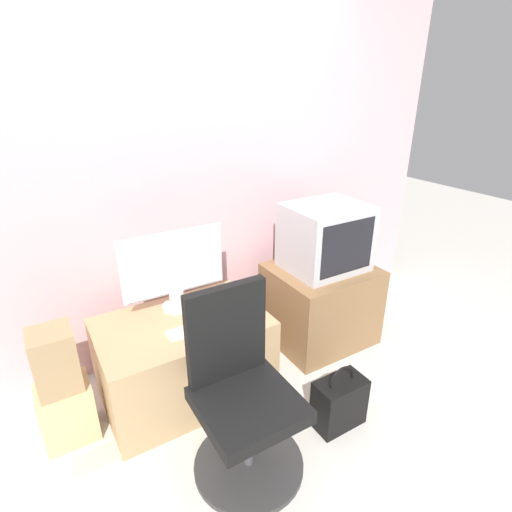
# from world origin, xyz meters

# --- Properties ---
(ground_plane) EXTENTS (12.00, 12.00, 0.00)m
(ground_plane) POSITION_xyz_m (0.00, 0.00, 0.00)
(ground_plane) COLOR beige
(wall_back) EXTENTS (4.40, 0.05, 2.60)m
(wall_back) POSITION_xyz_m (0.00, 1.32, 1.30)
(wall_back) COLOR beige
(wall_back) RESTS_ON ground_plane
(desk) EXTENTS (0.96, 0.63, 0.51)m
(desk) POSITION_xyz_m (-0.19, 0.82, 0.26)
(desk) COLOR tan
(desk) RESTS_ON ground_plane
(side_stand) EXTENTS (0.70, 0.60, 0.58)m
(side_stand) POSITION_xyz_m (0.89, 0.85, 0.29)
(side_stand) COLOR olive
(side_stand) RESTS_ON ground_plane
(main_monitor) EXTENTS (0.62, 0.18, 0.49)m
(main_monitor) POSITION_xyz_m (-0.15, 0.98, 0.77)
(main_monitor) COLOR silver
(main_monitor) RESTS_ON desk
(keyboard) EXTENTS (0.30, 0.10, 0.01)m
(keyboard) POSITION_xyz_m (-0.16, 0.70, 0.52)
(keyboard) COLOR white
(keyboard) RESTS_ON desk
(mouse) EXTENTS (0.07, 0.04, 0.03)m
(mouse) POSITION_xyz_m (0.04, 0.71, 0.53)
(mouse) COLOR silver
(mouse) RESTS_ON desk
(crt_tv) EXTENTS (0.53, 0.45, 0.46)m
(crt_tv) POSITION_xyz_m (0.90, 0.86, 0.80)
(crt_tv) COLOR #B7B7BC
(crt_tv) RESTS_ON side_stand
(office_chair) EXTENTS (0.55, 0.55, 0.93)m
(office_chair) POSITION_xyz_m (-0.12, 0.22, 0.38)
(office_chair) COLOR #333333
(office_chair) RESTS_ON ground_plane
(cardboard_box_lower) EXTENTS (0.26, 0.22, 0.34)m
(cardboard_box_lower) POSITION_xyz_m (-0.85, 0.82, 0.17)
(cardboard_box_lower) COLOR #D1B27F
(cardboard_box_lower) RESTS_ON ground_plane
(cardboard_box_upper) EXTENTS (0.20, 0.21, 0.34)m
(cardboard_box_upper) POSITION_xyz_m (-0.85, 0.82, 0.51)
(cardboard_box_upper) COLOR #A3845B
(cardboard_box_upper) RESTS_ON cardboard_box_lower
(handbag) EXTENTS (0.29, 0.17, 0.39)m
(handbag) POSITION_xyz_m (0.45, 0.14, 0.15)
(handbag) COLOR black
(handbag) RESTS_ON ground_plane
(book) EXTENTS (0.23, 0.13, 0.02)m
(book) POSITION_xyz_m (-0.78, 0.58, 0.01)
(book) COLOR beige
(book) RESTS_ON ground_plane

